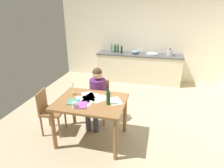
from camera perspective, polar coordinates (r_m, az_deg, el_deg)
ground_plane at (r=4.54m, az=3.84°, el=-9.26°), size 5.20×5.20×0.04m
wall_back at (r=6.54m, az=8.47°, el=12.75°), size 5.20×0.12×2.60m
kitchen_counter at (r=6.38m, az=7.69°, el=4.72°), size 2.62×0.64×0.90m
dining_table at (r=3.49m, az=-6.07°, el=-6.58°), size 1.19×0.91×0.80m
chair_at_table at (r=4.17m, az=-3.69°, el=-4.21°), size 0.41×0.41×0.88m
person_seated at (r=3.97m, az=-4.44°, el=-2.72°), size 0.33×0.60×1.19m
chair_side_empty at (r=3.96m, az=-17.60°, el=-7.12°), size 0.45×0.45×0.86m
coffee_mug at (r=3.22m, az=-10.75°, el=-5.97°), size 0.11×0.07×0.10m
candlestick at (r=3.66m, az=-11.08°, el=-2.14°), size 0.06×0.06×0.24m
book_magazine at (r=3.29m, az=-8.62°, el=-5.99°), size 0.20×0.27×0.02m
book_cookery at (r=3.42m, az=-10.97°, el=-5.06°), size 0.21×0.25×0.02m
paper_letter at (r=3.40m, az=-7.32°, el=-5.11°), size 0.25×0.32×0.00m
paper_bill at (r=3.58m, az=-6.08°, el=-3.52°), size 0.28×0.34×0.00m
paper_envelope at (r=3.40m, az=0.78°, el=-4.88°), size 0.33×0.36×0.00m
paper_receipt at (r=3.48m, az=-3.56°, el=-4.28°), size 0.35×0.36×0.00m
paper_notice at (r=3.63m, az=-6.89°, el=-3.23°), size 0.33×0.36×0.00m
paper_flyer at (r=3.49m, az=-8.49°, el=-4.43°), size 0.33×0.36×0.00m
wine_bottle_on_table at (r=3.24m, az=-1.07°, el=-3.97°), size 0.07×0.07×0.28m
sink_unit at (r=6.24m, az=11.49°, el=8.55°), size 0.36×0.36×0.24m
bottle_oil at (r=6.42m, az=-0.18°, el=10.28°), size 0.07×0.07×0.29m
bottle_vinegar at (r=6.41m, az=0.89°, el=10.16°), size 0.07×0.07×0.26m
bottle_wine_red at (r=6.37m, az=1.71°, el=10.08°), size 0.06×0.06×0.26m
bottle_sauce at (r=6.25m, az=2.77°, el=9.79°), size 0.06×0.06×0.25m
mixing_bowl at (r=6.26m, az=6.73°, el=9.18°), size 0.23×0.23×0.11m
stovetop_kettle at (r=6.21m, az=16.34°, el=8.77°), size 0.18×0.18×0.22m
wine_glass_near_sink at (r=6.38m, az=8.58°, el=9.84°), size 0.07×0.07×0.15m
wine_glass_by_kettle at (r=6.39m, az=7.58°, el=9.92°), size 0.07×0.07×0.15m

